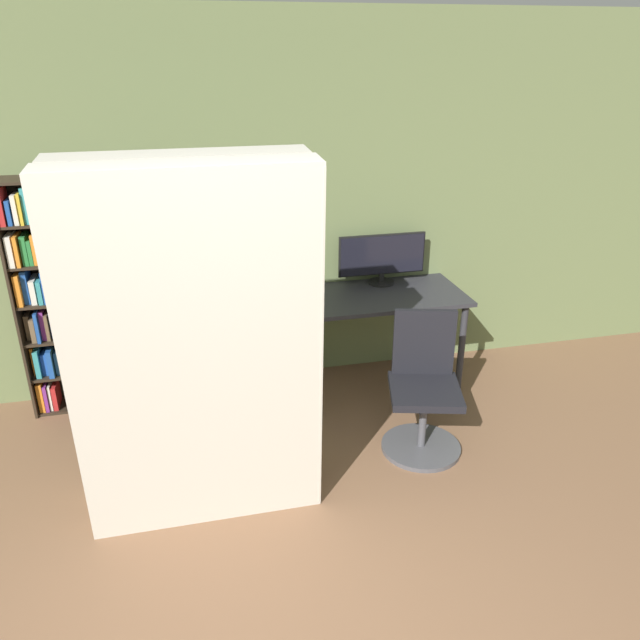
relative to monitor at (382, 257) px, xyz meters
name	(u,v)px	position (x,y,z in m)	size (l,w,h in m)	color
wall_back	(223,211)	(-1.17, 0.15, 0.39)	(8.00, 0.06, 2.70)	#6B7A4C
desk	(378,306)	(-0.09, -0.22, -0.31)	(1.28, 0.67, 0.75)	#2D2D33
monitor	(382,257)	(0.00, 0.00, 0.00)	(0.68, 0.20, 0.39)	black
office_chair	(423,397)	(-0.06, -1.08, -0.60)	(0.54, 0.54, 0.91)	#4C4C51
bookshelf	(67,297)	(-2.29, 0.00, -0.12)	(0.84, 0.28, 1.67)	#2D2319
mattress_near	(198,360)	(-1.46, -1.46, 0.03)	(1.26, 0.31, 1.98)	beige
mattress_far	(196,338)	(-1.46, -1.19, 0.03)	(1.26, 0.29, 1.98)	beige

